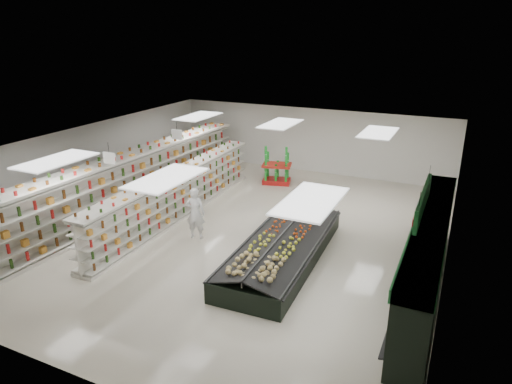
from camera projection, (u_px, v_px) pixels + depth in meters
The scene contains 16 objects.
floor at pixel (238, 230), 16.54m from camera, with size 16.00×16.00×0.00m, color beige.
ceiling at pixel (236, 144), 15.45m from camera, with size 14.00×16.00×0.02m, color white.
wall_back at pixel (310, 140), 22.81m from camera, with size 14.00×0.02×3.20m, color white.
wall_front at pixel (55, 307), 9.18m from camera, with size 14.00×0.02×3.20m, color white.
wall_left at pixel (86, 164), 18.78m from camera, with size 0.02×16.00×3.20m, color white.
wall_right at pixel (451, 222), 13.21m from camera, with size 0.02×16.00×3.20m, color white.
produce_wall_case at pixel (427, 252), 12.24m from camera, with size 0.93×8.00×2.20m.
aisle_sign_near at pixel (110, 158), 15.41m from camera, with size 0.52×0.06×0.75m.
aisle_sign_far at pixel (177, 135), 18.82m from camera, with size 0.52×0.06×0.75m.
hortifruti_banner at pixel (423, 201), 11.87m from camera, with size 0.12×3.20×0.95m.
gondola_left at pixel (134, 184), 18.08m from camera, with size 1.53×13.44×2.32m.
gondola_center at pixel (178, 196), 17.49m from camera, with size 1.01×10.47×1.81m.
produce_island at pixel (283, 247), 14.28m from camera, with size 2.51×6.34×0.93m.
soda_endcap at pixel (277, 167), 21.22m from camera, with size 1.49×1.19×1.68m.
shopper_main at pixel (195, 213), 15.61m from camera, with size 0.67×0.44×1.85m, color white.
shopper_background at pixel (201, 173), 20.32m from camera, with size 0.79×0.49×1.63m, color tan.
Camera 1 is at (6.99, -13.39, 6.90)m, focal length 32.00 mm.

